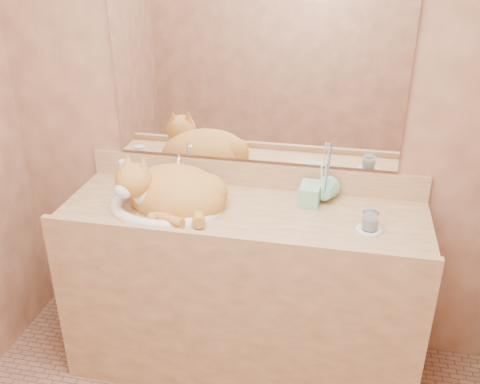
% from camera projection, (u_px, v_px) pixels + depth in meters
% --- Properties ---
extents(wall_back, '(2.40, 0.02, 2.50)m').
position_uv_depth(wall_back, '(255.00, 104.00, 2.39)').
color(wall_back, brown).
rests_on(wall_back, ground).
extents(vanity_counter, '(1.60, 0.55, 0.85)m').
position_uv_depth(vanity_counter, '(242.00, 291.00, 2.51)').
color(vanity_counter, '#926841').
rests_on(vanity_counter, floor).
extents(mirror, '(1.30, 0.02, 0.80)m').
position_uv_depth(mirror, '(255.00, 74.00, 2.31)').
color(mirror, white).
rests_on(mirror, wall_back).
extents(sink_basin, '(0.58, 0.52, 0.16)m').
position_uv_depth(sink_basin, '(166.00, 191.00, 2.33)').
color(sink_basin, white).
rests_on(sink_basin, vanity_counter).
extents(faucet, '(0.07, 0.12, 0.16)m').
position_uv_depth(faucet, '(179.00, 172.00, 2.50)').
color(faucet, white).
rests_on(faucet, vanity_counter).
extents(cat, '(0.54, 0.47, 0.25)m').
position_uv_depth(cat, '(171.00, 189.00, 2.33)').
color(cat, '#B27029').
rests_on(cat, sink_basin).
extents(soap_dispenser, '(0.09, 0.10, 0.20)m').
position_uv_depth(soap_dispenser, '(309.00, 189.00, 2.30)').
color(soap_dispenser, '#7FCC9F').
rests_on(soap_dispenser, vanity_counter).
extents(toothbrush_cup, '(0.13, 0.13, 0.10)m').
position_uv_depth(toothbrush_cup, '(323.00, 195.00, 2.35)').
color(toothbrush_cup, '#7FCC9F').
rests_on(toothbrush_cup, vanity_counter).
extents(toothbrushes, '(0.03, 0.03, 0.21)m').
position_uv_depth(toothbrushes, '(324.00, 180.00, 2.32)').
color(toothbrushes, silver).
rests_on(toothbrushes, toothbrush_cup).
extents(saucer, '(0.11, 0.11, 0.01)m').
position_uv_depth(saucer, '(369.00, 230.00, 2.17)').
color(saucer, white).
rests_on(saucer, vanity_counter).
extents(water_glass, '(0.06, 0.06, 0.08)m').
position_uv_depth(water_glass, '(370.00, 221.00, 2.15)').
color(water_glass, silver).
rests_on(water_glass, saucer).
extents(lotion_bottle, '(0.05, 0.05, 0.12)m').
position_uv_depth(lotion_bottle, '(125.00, 173.00, 2.54)').
color(lotion_bottle, silver).
rests_on(lotion_bottle, vanity_counter).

